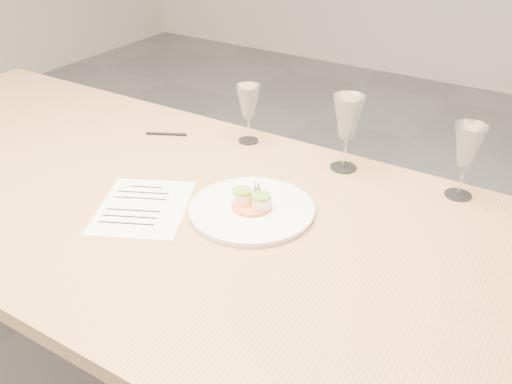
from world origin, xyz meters
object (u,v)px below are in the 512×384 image
Objects in this scene: dinner_plate at (252,209)px; wine_glass_0 at (248,103)px; recipe_sheet at (143,207)px; wine_glass_2 at (468,147)px; dining_table at (158,217)px; ballpoint_pen at (167,134)px; wine_glass_1 at (348,119)px.

wine_glass_0 reaches higher than dinner_plate.
dinner_plate is 1.72× the size of wine_glass_0.
wine_glass_2 is at bearing 10.12° from recipe_sheet.
dinner_plate is at bearing -138.86° from wine_glass_2.
dining_table is 13.11× the size of wine_glass_0.
dinner_plate is 0.54m from ballpoint_pen.
wine_glass_2 reaches higher than ballpoint_pen.
dining_table is at bearing -93.58° from wine_glass_0.
dining_table is 6.90× the size of recipe_sheet.
wine_glass_1 reaches higher than dinner_plate.
ballpoint_pen is 0.60× the size of wine_glass_2.
dinner_plate is 1.57× the size of wine_glass_2.
dinner_plate reaches higher than recipe_sheet.
wine_glass_1 is (0.33, -0.01, 0.02)m from wine_glass_0.
dinner_plate is at bearing -105.15° from wine_glass_1.
dinner_plate reaches higher than ballpoint_pen.
wine_glass_0 is at bearing 124.11° from dinner_plate.
recipe_sheet is at bearing -78.26° from dining_table.
ballpoint_pen is (-0.48, 0.25, -0.01)m from dinner_plate.
wine_glass_0 is (0.25, 0.10, 0.12)m from ballpoint_pen.
wine_glass_1 is 1.09× the size of wine_glass_2.
recipe_sheet is 1.73× the size of wine_glass_2.
recipe_sheet is 1.60× the size of wine_glass_1.
dinner_plate is 0.44m from wine_glass_0.
wine_glass_1 is at bearing 74.85° from dinner_plate.
ballpoint_pen is at bearing -172.72° from wine_glass_2.
dining_table is 0.09m from recipe_sheet.
recipe_sheet is 0.83m from wine_glass_2.
dining_table is 0.46m from wine_glass_0.
wine_glass_2 is (0.66, 0.49, 0.14)m from recipe_sheet.
ballpoint_pen is at bearing -157.62° from wine_glass_0.
dining_table is at bearing -147.80° from wine_glass_2.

